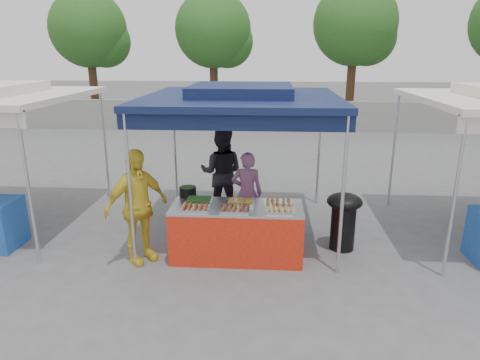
# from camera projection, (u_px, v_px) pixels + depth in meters

# --- Properties ---
(ground_plane) EXTENTS (80.00, 80.00, 0.00)m
(ground_plane) POSITION_uv_depth(u_px,v_px,m) (237.00, 254.00, 6.82)
(ground_plane) COLOR #5A5A5C
(back_wall) EXTENTS (40.00, 0.25, 1.20)m
(back_wall) POSITION_uv_depth(u_px,v_px,m) (258.00, 116.00, 17.15)
(back_wall) COLOR gray
(back_wall) RESTS_ON ground_plane
(main_canopy) EXTENTS (3.20, 3.20, 2.57)m
(main_canopy) POSITION_uv_depth(u_px,v_px,m) (242.00, 97.00, 7.06)
(main_canopy) COLOR silver
(main_canopy) RESTS_ON ground_plane
(tree_0) EXTENTS (3.37, 3.29, 5.65)m
(tree_0) POSITION_uv_depth(u_px,v_px,m) (92.00, 33.00, 18.60)
(tree_0) COLOR #412919
(tree_0) RESTS_ON ground_plane
(tree_1) EXTENTS (3.36, 3.27, 5.61)m
(tree_1) POSITION_uv_depth(u_px,v_px,m) (217.00, 33.00, 18.48)
(tree_1) COLOR #412919
(tree_1) RESTS_ON ground_plane
(tree_2) EXTENTS (3.49, 3.43, 5.89)m
(tree_2) POSITION_uv_depth(u_px,v_px,m) (358.00, 27.00, 17.64)
(tree_2) COLOR #412919
(tree_2) RESTS_ON ground_plane
(vendor_table) EXTENTS (2.00, 0.80, 0.85)m
(vendor_table) POSITION_uv_depth(u_px,v_px,m) (237.00, 232.00, 6.60)
(vendor_table) COLOR red
(vendor_table) RESTS_ON ground_plane
(food_tray_fl) EXTENTS (0.42, 0.30, 0.07)m
(food_tray_fl) POSITION_uv_depth(u_px,v_px,m) (195.00, 208.00, 6.29)
(food_tray_fl) COLOR silver
(food_tray_fl) RESTS_ON vendor_table
(food_tray_fm) EXTENTS (0.42, 0.30, 0.07)m
(food_tray_fm) POSITION_uv_depth(u_px,v_px,m) (235.00, 209.00, 6.24)
(food_tray_fm) COLOR silver
(food_tray_fm) RESTS_ON vendor_table
(food_tray_fr) EXTENTS (0.42, 0.30, 0.07)m
(food_tray_fr) POSITION_uv_depth(u_px,v_px,m) (280.00, 210.00, 6.22)
(food_tray_fr) COLOR silver
(food_tray_fr) RESTS_ON vendor_table
(food_tray_bl) EXTENTS (0.42, 0.30, 0.07)m
(food_tray_bl) POSITION_uv_depth(u_px,v_px,m) (199.00, 201.00, 6.61)
(food_tray_bl) COLOR silver
(food_tray_bl) RESTS_ON vendor_table
(food_tray_bm) EXTENTS (0.42, 0.30, 0.07)m
(food_tray_bm) POSITION_uv_depth(u_px,v_px,m) (240.00, 202.00, 6.54)
(food_tray_bm) COLOR silver
(food_tray_bm) RESTS_ON vendor_table
(food_tray_br) EXTENTS (0.42, 0.30, 0.07)m
(food_tray_br) POSITION_uv_depth(u_px,v_px,m) (278.00, 203.00, 6.51)
(food_tray_br) COLOR silver
(food_tray_br) RESTS_ON vendor_table
(cooking_pot) EXTENTS (0.27, 0.27, 0.16)m
(cooking_pot) POSITION_uv_depth(u_px,v_px,m) (188.00, 192.00, 6.88)
(cooking_pot) COLOR black
(cooking_pot) RESTS_ON vendor_table
(skewer_cup) EXTENTS (0.08, 0.08, 0.10)m
(skewer_cup) POSITION_uv_depth(u_px,v_px,m) (234.00, 205.00, 6.36)
(skewer_cup) COLOR silver
(skewer_cup) RESTS_ON vendor_table
(wok_burner) EXTENTS (0.56, 0.56, 0.95)m
(wok_burner) POSITION_uv_depth(u_px,v_px,m) (344.00, 216.00, 6.85)
(wok_burner) COLOR black
(wok_burner) RESTS_ON ground_plane
(crate_left) EXTENTS (0.54, 0.38, 0.32)m
(crate_left) POSITION_uv_depth(u_px,v_px,m) (225.00, 228.00, 7.41)
(crate_left) COLOR #1434A3
(crate_left) RESTS_ON ground_plane
(crate_right) EXTENTS (0.50, 0.35, 0.30)m
(crate_right) POSITION_uv_depth(u_px,v_px,m) (258.00, 229.00, 7.41)
(crate_right) COLOR #1434A3
(crate_right) RESTS_ON ground_plane
(crate_stacked) EXTENTS (0.47, 0.33, 0.28)m
(crate_stacked) POSITION_uv_depth(u_px,v_px,m) (259.00, 213.00, 7.32)
(crate_stacked) COLOR #1434A3
(crate_stacked) RESTS_ON crate_right
(vendor_woman) EXTENTS (0.54, 0.36, 1.47)m
(vendor_woman) POSITION_uv_depth(u_px,v_px,m) (247.00, 193.00, 7.43)
(vendor_woman) COLOR #8A577E
(vendor_woman) RESTS_ON ground_plane
(helper_man) EXTENTS (0.89, 0.72, 1.73)m
(helper_man) POSITION_uv_depth(u_px,v_px,m) (222.00, 172.00, 8.20)
(helper_man) COLOR black
(helper_man) RESTS_ON ground_plane
(customer_person) EXTENTS (1.01, 1.05, 1.76)m
(customer_person) POSITION_uv_depth(u_px,v_px,m) (137.00, 207.00, 6.36)
(customer_person) COLOR yellow
(customer_person) RESTS_ON ground_plane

